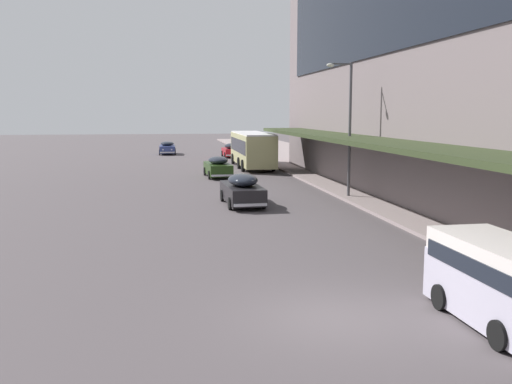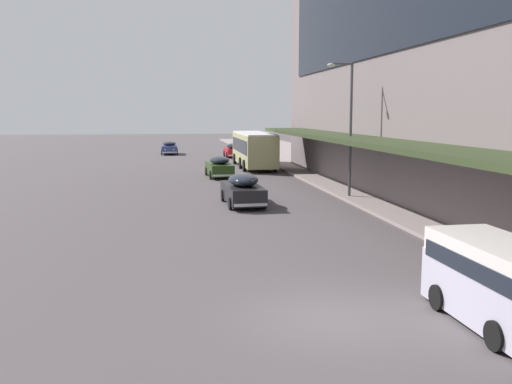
{
  "view_description": "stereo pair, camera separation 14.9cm",
  "coord_description": "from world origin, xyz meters",
  "px_view_note": "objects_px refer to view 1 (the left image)",
  "views": [
    {
      "loc": [
        -3.96,
        -12.59,
        4.87
      ],
      "look_at": [
        0.23,
        12.53,
        1.32
      ],
      "focal_mm": 40.0,
      "sensor_mm": 36.0,
      "label": 1
    },
    {
      "loc": [
        -3.81,
        -12.61,
        4.87
      ],
      "look_at": [
        0.23,
        12.53,
        1.32
      ],
      "focal_mm": 40.0,
      "sensor_mm": 36.0,
      "label": 2
    }
  ],
  "objects_px": {
    "sedan_far_back": "(218,167)",
    "sedan_second_near": "(242,190)",
    "vw_van": "(500,278)",
    "transit_bus_kerbside_front": "(252,148)",
    "sedan_lead_near": "(232,150)",
    "sedan_trailing_mid": "(167,148)",
    "fire_hydrant": "(453,234)",
    "street_lamp": "(347,120)"
  },
  "relations": [
    {
      "from": "sedan_far_back",
      "to": "sedan_second_near",
      "type": "bearing_deg",
      "value": -90.14
    },
    {
      "from": "sedan_far_back",
      "to": "vw_van",
      "type": "xyz_separation_m",
      "value": [
        3.41,
        -31.33,
        0.31
      ]
    },
    {
      "from": "transit_bus_kerbside_front",
      "to": "sedan_lead_near",
      "type": "relative_size",
      "value": 2.5
    },
    {
      "from": "transit_bus_kerbside_front",
      "to": "sedan_trailing_mid",
      "type": "bearing_deg",
      "value": 112.3
    },
    {
      "from": "transit_bus_kerbside_front",
      "to": "fire_hydrant",
      "type": "bearing_deg",
      "value": -85.66
    },
    {
      "from": "vw_van",
      "to": "fire_hydrant",
      "type": "distance_m",
      "value": 7.72
    },
    {
      "from": "sedan_far_back",
      "to": "sedan_lead_near",
      "type": "bearing_deg",
      "value": 79.93
    },
    {
      "from": "sedan_far_back",
      "to": "transit_bus_kerbside_front",
      "type": "bearing_deg",
      "value": 62.15
    },
    {
      "from": "sedan_far_back",
      "to": "fire_hydrant",
      "type": "height_order",
      "value": "sedan_far_back"
    },
    {
      "from": "sedan_trailing_mid",
      "to": "fire_hydrant",
      "type": "xyz_separation_m",
      "value": [
        9.64,
        -48.99,
        -0.26
      ]
    },
    {
      "from": "street_lamp",
      "to": "fire_hydrant",
      "type": "bearing_deg",
      "value": -90.0
    },
    {
      "from": "sedan_trailing_mid",
      "to": "fire_hydrant",
      "type": "distance_m",
      "value": 49.93
    },
    {
      "from": "transit_bus_kerbside_front",
      "to": "sedan_trailing_mid",
      "type": "distance_m",
      "value": 19.16
    },
    {
      "from": "sedan_lead_near",
      "to": "street_lamp",
      "type": "bearing_deg",
      "value": -85.02
    },
    {
      "from": "sedan_trailing_mid",
      "to": "sedan_far_back",
      "type": "xyz_separation_m",
      "value": [
        3.49,
        -24.85,
        0.04
      ]
    },
    {
      "from": "sedan_trailing_mid",
      "to": "fire_hydrant",
      "type": "relative_size",
      "value": 6.13
    },
    {
      "from": "vw_van",
      "to": "sedan_trailing_mid",
      "type": "bearing_deg",
      "value": 97.0
    },
    {
      "from": "sedan_lead_near",
      "to": "sedan_second_near",
      "type": "bearing_deg",
      "value": -96.05
    },
    {
      "from": "vw_van",
      "to": "transit_bus_kerbside_front",
      "type": "bearing_deg",
      "value": 89.46
    },
    {
      "from": "transit_bus_kerbside_front",
      "to": "sedan_second_near",
      "type": "relative_size",
      "value": 2.27
    },
    {
      "from": "sedan_far_back",
      "to": "sedan_lead_near",
      "type": "distance_m",
      "value": 19.61
    },
    {
      "from": "sedan_trailing_mid",
      "to": "sedan_second_near",
      "type": "height_order",
      "value": "sedan_second_near"
    },
    {
      "from": "sedan_trailing_mid",
      "to": "fire_hydrant",
      "type": "height_order",
      "value": "sedan_trailing_mid"
    },
    {
      "from": "sedan_lead_near",
      "to": "vw_van",
      "type": "xyz_separation_m",
      "value": [
        -0.01,
        -50.64,
        0.34
      ]
    },
    {
      "from": "sedan_trailing_mid",
      "to": "sedan_far_back",
      "type": "height_order",
      "value": "sedan_far_back"
    },
    {
      "from": "sedan_second_near",
      "to": "street_lamp",
      "type": "relative_size",
      "value": 0.65
    },
    {
      "from": "transit_bus_kerbside_front",
      "to": "fire_hydrant",
      "type": "height_order",
      "value": "transit_bus_kerbside_front"
    },
    {
      "from": "transit_bus_kerbside_front",
      "to": "sedan_second_near",
      "type": "bearing_deg",
      "value": -100.53
    },
    {
      "from": "sedan_lead_near",
      "to": "fire_hydrant",
      "type": "bearing_deg",
      "value": -86.42
    },
    {
      "from": "street_lamp",
      "to": "fire_hydrant",
      "type": "distance_m",
      "value": 12.83
    },
    {
      "from": "sedan_second_near",
      "to": "sedan_trailing_mid",
      "type": "bearing_deg",
      "value": 95.17
    },
    {
      "from": "transit_bus_kerbside_front",
      "to": "sedan_lead_near",
      "type": "distance_m",
      "value": 12.21
    },
    {
      "from": "transit_bus_kerbside_front",
      "to": "sedan_far_back",
      "type": "bearing_deg",
      "value": -117.85
    },
    {
      "from": "sedan_far_back",
      "to": "vw_van",
      "type": "height_order",
      "value": "vw_van"
    },
    {
      "from": "street_lamp",
      "to": "fire_hydrant",
      "type": "xyz_separation_m",
      "value": [
        0.0,
        -12.19,
        -3.98
      ]
    },
    {
      "from": "sedan_far_back",
      "to": "street_lamp",
      "type": "height_order",
      "value": "street_lamp"
    },
    {
      "from": "transit_bus_kerbside_front",
      "to": "sedan_lead_near",
      "type": "xyz_separation_m",
      "value": [
        -0.35,
        12.16,
        -1.03
      ]
    },
    {
      "from": "sedan_trailing_mid",
      "to": "vw_van",
      "type": "relative_size",
      "value": 0.94
    },
    {
      "from": "sedan_far_back",
      "to": "sedan_second_near",
      "type": "xyz_separation_m",
      "value": [
        -0.03,
        -13.34,
        0.03
      ]
    },
    {
      "from": "street_lamp",
      "to": "vw_van",
      "type": "bearing_deg",
      "value": -98.03
    },
    {
      "from": "sedan_far_back",
      "to": "sedan_second_near",
      "type": "height_order",
      "value": "sedan_second_near"
    },
    {
      "from": "sedan_trailing_mid",
      "to": "sedan_lead_near",
      "type": "bearing_deg",
      "value": -38.72
    }
  ]
}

